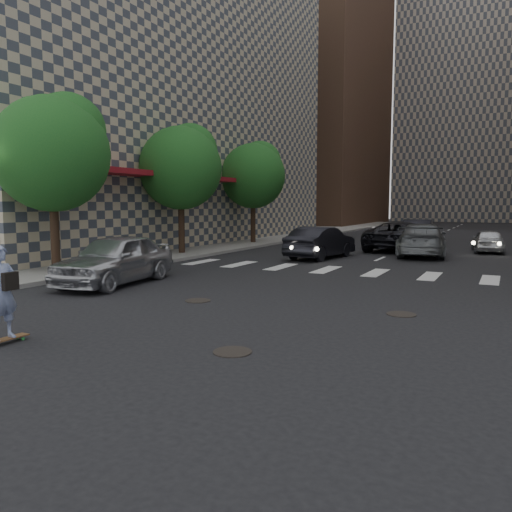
{
  "coord_description": "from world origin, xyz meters",
  "views": [
    {
      "loc": [
        5.52,
        -10.05,
        2.65
      ],
      "look_at": [
        -0.31,
        1.4,
        1.3
      ],
      "focal_mm": 35.0,
      "sensor_mm": 36.0,
      "label": 1
    }
  ],
  "objects": [
    {
      "name": "manhole_b",
      "position": [
        -2.0,
        1.2,
        0.01
      ],
      "size": [
        0.7,
        0.7,
        0.02
      ],
      "primitive_type": "cylinder",
      "color": "black",
      "rests_on": "ground"
    },
    {
      "name": "building_left",
      "position": [
        -18.49,
        18.48,
        12.48
      ],
      "size": [
        16.4,
        33.0,
        25.0
      ],
      "color": "tan",
      "rests_on": "ground"
    },
    {
      "name": "sidewalk_left",
      "position": [
        -14.5,
        20.0,
        0.07
      ],
      "size": [
        13.0,
        80.0,
        0.15
      ],
      "primitive_type": "cube",
      "color": "gray",
      "rests_on": "ground"
    },
    {
      "name": "traffic_car_b",
      "position": [
        1.55,
        16.31,
        0.83
      ],
      "size": [
        3.02,
        5.94,
        1.65
      ],
      "primitive_type": "imported",
      "rotation": [
        0.0,
        0.0,
        3.27
      ],
      "color": "#585C60",
      "rests_on": "ground"
    },
    {
      "name": "tower_left",
      "position": [
        -20.0,
        55.0,
        20.0
      ],
      "size": [
        18.0,
        24.0,
        40.0
      ],
      "primitive_type": "cube",
      "color": "brown",
      "rests_on": "ground"
    },
    {
      "name": "traffic_car_a",
      "position": [
        -2.67,
        13.0,
        0.77
      ],
      "size": [
        2.22,
        4.85,
        1.54
      ],
      "primitive_type": "imported",
      "rotation": [
        0.0,
        0.0,
        3.01
      ],
      "color": "black",
      "rests_on": "ground"
    },
    {
      "name": "tree_b",
      "position": [
        -9.45,
        11.14,
        4.65
      ],
      "size": [
        4.2,
        4.2,
        6.6
      ],
      "color": "#382619",
      "rests_on": "sidewalk_left"
    },
    {
      "name": "ground",
      "position": [
        0.0,
        0.0,
        0.0
      ],
      "size": [
        160.0,
        160.0,
        0.0
      ],
      "primitive_type": "plane",
      "color": "black",
      "rests_on": "ground"
    },
    {
      "name": "tree_c",
      "position": [
        -9.45,
        19.14,
        4.65
      ],
      "size": [
        4.2,
        4.2,
        6.6
      ],
      "color": "#382619",
      "rests_on": "sidewalk_left"
    },
    {
      "name": "tower_center",
      "position": [
        0.0,
        78.0,
        24.0
      ],
      "size": [
        22.0,
        20.0,
        48.0
      ],
      "primitive_type": "cube",
      "color": "#ADA08E",
      "rests_on": "ground"
    },
    {
      "name": "manhole_c",
      "position": [
        3.3,
        2.0,
        0.01
      ],
      "size": [
        0.7,
        0.7,
        0.02
      ],
      "primitive_type": "cylinder",
      "color": "black",
      "rests_on": "ground"
    },
    {
      "name": "traffic_car_e",
      "position": [
        0.16,
        24.0,
        0.82
      ],
      "size": [
        2.18,
        5.13,
        1.65
      ],
      "primitive_type": "imported",
      "rotation": [
        0.0,
        0.0,
        3.23
      ],
      "color": "black",
      "rests_on": "ground"
    },
    {
      "name": "traffic_car_c",
      "position": [
        0.01,
        18.83,
        0.82
      ],
      "size": [
        3.39,
        6.17,
        1.64
      ],
      "primitive_type": "imported",
      "rotation": [
        0.0,
        0.0,
        3.02
      ],
      "color": "black",
      "rests_on": "ground"
    },
    {
      "name": "traffic_car_d",
      "position": [
        4.49,
        20.0,
        0.64
      ],
      "size": [
        1.94,
        3.92,
        1.29
      ],
      "primitive_type": "imported",
      "rotation": [
        0.0,
        0.0,
        3.26
      ],
      "color": "#B9BBC1",
      "rests_on": "ground"
    },
    {
      "name": "tree_a",
      "position": [
        -9.45,
        3.14,
        4.65
      ],
      "size": [
        4.2,
        4.2,
        6.6
      ],
      "color": "#382619",
      "rests_on": "sidewalk_left"
    },
    {
      "name": "skateboarder",
      "position": [
        -2.92,
        -4.0,
        0.99
      ],
      "size": [
        0.46,
        0.95,
        1.89
      ],
      "rotation": [
        0.0,
        0.0,
        -0.01
      ],
      "color": "brown",
      "rests_on": "ground"
    },
    {
      "name": "silver_sedan",
      "position": [
        -6.05,
        2.4,
        0.83
      ],
      "size": [
        2.56,
        5.09,
        1.67
      ],
      "primitive_type": "imported",
      "rotation": [
        0.0,
        0.0,
        0.12
      ],
      "color": "#B3B4BA",
      "rests_on": "ground"
    },
    {
      "name": "manhole_a",
      "position": [
        1.2,
        -2.5,
        0.01
      ],
      "size": [
        0.7,
        0.7,
        0.02
      ],
      "primitive_type": "cylinder",
      "color": "black",
      "rests_on": "ground"
    }
  ]
}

